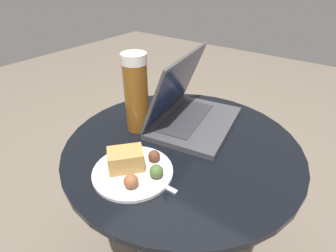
{
  "coord_description": "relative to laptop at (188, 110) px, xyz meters",
  "views": [
    {
      "loc": [
        -0.55,
        -0.35,
        1.04
      ],
      "look_at": [
        -0.04,
        0.03,
        0.64
      ],
      "focal_mm": 28.0,
      "sensor_mm": 36.0,
      "label": 1
    }
  ],
  "objects": [
    {
      "name": "beer_glass",
      "position": [
        -0.12,
        0.12,
        0.08
      ],
      "size": [
        0.08,
        0.08,
        0.25
      ],
      "color": "brown",
      "rests_on": "table"
    },
    {
      "name": "fork",
      "position": [
        -0.29,
        -0.06,
        -0.05
      ],
      "size": [
        0.03,
        0.17,
        0.0
      ],
      "color": "silver",
      "rests_on": "table"
    },
    {
      "name": "table",
      "position": [
        -0.11,
        -0.05,
        -0.2
      ],
      "size": [
        0.71,
        0.71,
        0.57
      ],
      "color": "#9E9EA3",
      "rests_on": "ground_plane"
    },
    {
      "name": "snack_plate",
      "position": [
        -0.3,
        -0.02,
        -0.03
      ],
      "size": [
        0.21,
        0.21,
        0.06
      ],
      "color": "silver",
      "rests_on": "table"
    },
    {
      "name": "laptop",
      "position": [
        0.0,
        0.0,
        0.0
      ],
      "size": [
        0.35,
        0.29,
        0.24
      ],
      "color": "#47474C",
      "rests_on": "table"
    }
  ]
}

